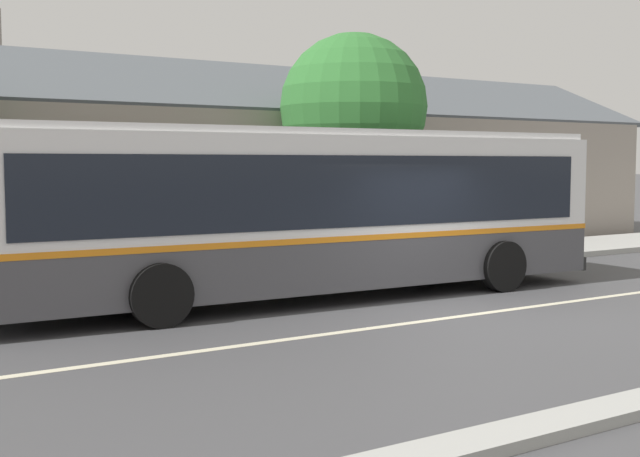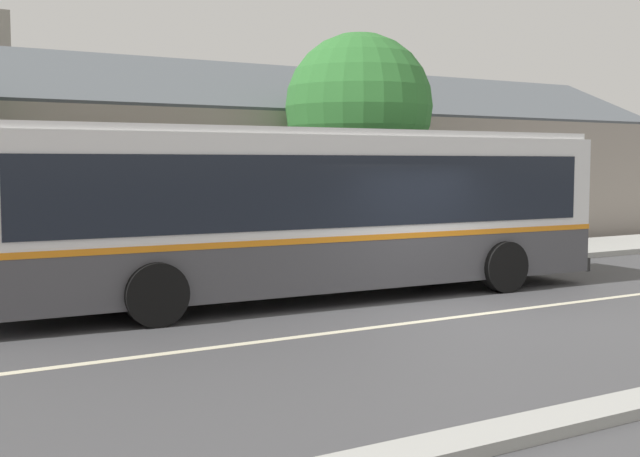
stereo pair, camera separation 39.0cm
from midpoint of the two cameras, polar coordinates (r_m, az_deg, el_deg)
ground_plane at (r=13.59m, az=11.44°, el=-6.09°), size 300.00×300.00×0.00m
sidewalk_far at (r=18.42m, az=-1.12°, el=-2.94°), size 60.00×3.00×0.15m
lane_divider_stripe at (r=13.59m, az=11.44°, el=-6.07°), size 60.00×0.16×0.01m
community_building at (r=24.82m, az=-4.21°, el=3.58°), size 27.12×8.15×6.57m
transit_bus at (r=14.88m, az=-0.12°, el=1.45°), size 12.06×3.06×3.12m
bench_down_street at (r=16.99m, az=-8.48°, el=-1.96°), size 1.70×0.51×0.94m
street_tree_primary at (r=20.46m, az=3.34°, el=8.54°), size 3.72×3.72×5.78m
bus_stop_sign at (r=21.07m, az=14.43°, el=2.14°), size 0.36×0.07×2.40m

